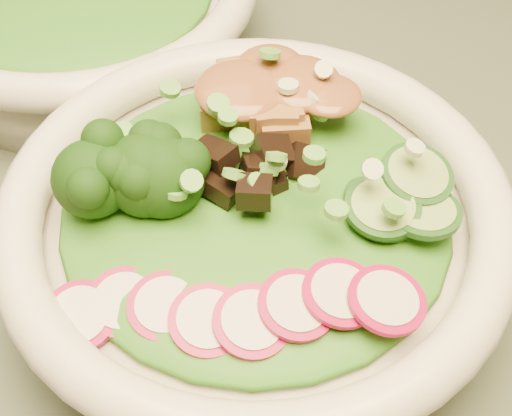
{
  "coord_description": "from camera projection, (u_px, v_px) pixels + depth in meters",
  "views": [
    {
      "loc": [
        -0.12,
        -0.3,
        1.11
      ],
      "look_at": [
        -0.12,
        -0.04,
        0.81
      ],
      "focal_mm": 50.0,
      "sensor_mm": 36.0,
      "label": 1
    }
  ],
  "objects": [
    {
      "name": "dining_table",
      "position": [
        413.0,
        317.0,
        0.55
      ],
      "size": [
        1.2,
        0.8,
        0.75
      ],
      "color": "black",
      "rests_on": "ground"
    },
    {
      "name": "salad_bowl",
      "position": [
        256.0,
        231.0,
        0.41
      ],
      "size": [
        0.29,
        0.29,
        0.08
      ],
      "rotation": [
        0.0,
        0.0,
        0.25
      ],
      "color": "silver",
      "rests_on": "dining_table"
    },
    {
      "name": "side_bowl",
      "position": [
        81.0,
        10.0,
        0.56
      ],
      "size": [
        0.28,
        0.28,
        0.07
      ],
      "rotation": [
        0.0,
        0.0,
        -0.27
      ],
      "color": "silver",
      "rests_on": "dining_table"
    },
    {
      "name": "lettuce_bed",
      "position": [
        256.0,
        207.0,
        0.39
      ],
      "size": [
        0.22,
        0.22,
        0.03
      ],
      "primitive_type": "ellipsoid",
      "color": "#2E6A16",
      "rests_on": "salad_bowl"
    },
    {
      "name": "broccoli_florets",
      "position": [
        132.0,
        183.0,
        0.38
      ],
      "size": [
        0.1,
        0.09,
        0.05
      ],
      "primitive_type": null,
      "rotation": [
        0.0,
        0.0,
        0.25
      ],
      "color": "black",
      "rests_on": "salad_bowl"
    },
    {
      "name": "radish_slices",
      "position": [
        253.0,
        312.0,
        0.34
      ],
      "size": [
        0.12,
        0.07,
        0.02
      ],
      "primitive_type": null,
      "rotation": [
        0.0,
        0.0,
        0.25
      ],
      "color": "#9C0C3F",
      "rests_on": "salad_bowl"
    },
    {
      "name": "cucumber_slices",
      "position": [
        386.0,
        199.0,
        0.38
      ],
      "size": [
        0.09,
        0.09,
        0.04
      ],
      "primitive_type": null,
      "rotation": [
        0.0,
        0.0,
        0.25
      ],
      "color": "#9CBC68",
      "rests_on": "salad_bowl"
    },
    {
      "name": "mushroom_heap",
      "position": [
        258.0,
        171.0,
        0.39
      ],
      "size": [
        0.09,
        0.09,
        0.04
      ],
      "primitive_type": null,
      "rotation": [
        0.0,
        0.0,
        0.25
      ],
      "color": "black",
      "rests_on": "salad_bowl"
    },
    {
      "name": "tofu_cubes",
      "position": [
        267.0,
        108.0,
        0.43
      ],
      "size": [
        0.11,
        0.09,
        0.04
      ],
      "primitive_type": null,
      "rotation": [
        0.0,
        0.0,
        0.25
      ],
      "color": "#955F31",
      "rests_on": "salad_bowl"
    },
    {
      "name": "peanut_sauce",
      "position": [
        267.0,
        90.0,
        0.42
      ],
      "size": [
        0.07,
        0.06,
        0.02
      ],
      "primitive_type": "ellipsoid",
      "color": "brown",
      "rests_on": "tofu_cubes"
    },
    {
      "name": "scallion_garnish",
      "position": [
        256.0,
        175.0,
        0.37
      ],
      "size": [
        0.2,
        0.2,
        0.03
      ],
      "primitive_type": null,
      "color": "#5AA83B",
      "rests_on": "salad_bowl"
    }
  ]
}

